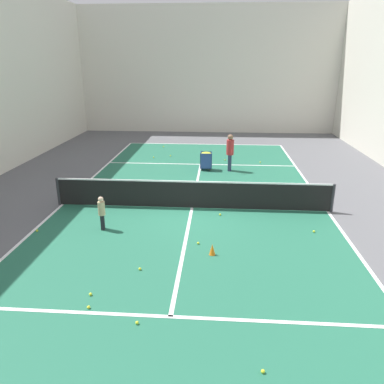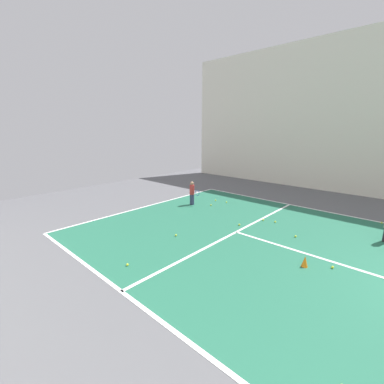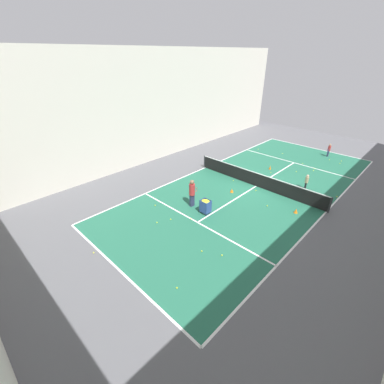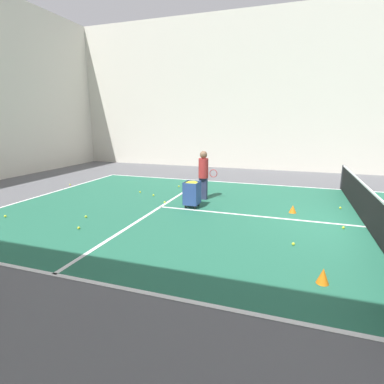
% 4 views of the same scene
% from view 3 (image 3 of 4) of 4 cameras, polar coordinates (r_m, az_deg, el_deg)
% --- Properties ---
extents(ground_plane, '(34.30, 34.30, 0.00)m').
position_cam_3_polar(ground_plane, '(18.32, 14.03, 1.25)').
color(ground_plane, '#5B5B60').
extents(court_playing_area, '(9.37, 21.70, 0.00)m').
position_cam_3_polar(court_playing_area, '(18.32, 14.03, 1.25)').
color(court_playing_area, '#23664C').
rests_on(court_playing_area, ground).
extents(line_baseline_near, '(9.37, 0.10, 0.00)m').
position_cam_3_polar(line_baseline_near, '(27.69, 25.92, 8.62)').
color(line_baseline_near, white).
rests_on(line_baseline_near, ground).
extents(line_baseline_far, '(9.37, 0.10, 0.00)m').
position_cam_3_polar(line_baseline_far, '(11.82, -15.79, -16.43)').
color(line_baseline_far, white).
rests_on(line_baseline_far, ground).
extents(line_sideline_left, '(0.10, 21.70, 0.00)m').
position_cam_3_polar(line_sideline_left, '(16.88, 27.66, -3.93)').
color(line_sideline_left, white).
rests_on(line_sideline_left, ground).
extents(line_sideline_right, '(0.10, 21.70, 0.00)m').
position_cam_3_polar(line_sideline_right, '(20.74, 2.96, 5.43)').
color(line_sideline_right, white).
rests_on(line_sideline_right, ground).
extents(line_service_near, '(9.37, 0.10, 0.00)m').
position_cam_3_polar(line_service_near, '(23.32, 21.72, 6.07)').
color(line_service_near, white).
rests_on(line_service_near, ground).
extents(line_service_far, '(9.37, 0.10, 0.00)m').
position_cam_3_polar(line_service_far, '(14.10, 1.24, -6.75)').
color(line_service_far, white).
rests_on(line_service_far, ground).
extents(line_centre_service, '(0.10, 11.93, 0.00)m').
position_cam_3_polar(line_centre_service, '(18.32, 14.04, 1.26)').
color(line_centre_service, white).
rests_on(line_centre_service, ground).
extents(hall_enclosure_right, '(0.15, 30.60, 8.57)m').
position_cam_3_polar(hall_enclosure_right, '(22.51, -5.61, 18.59)').
color(hall_enclosure_right, silver).
rests_on(hall_enclosure_right, ground).
extents(tennis_net, '(9.67, 0.10, 1.00)m').
position_cam_3_polar(tennis_net, '(18.10, 14.23, 2.70)').
color(tennis_net, '#2D2D33').
rests_on(tennis_net, ground).
extents(player_near_baseline, '(0.24, 0.56, 1.15)m').
position_cam_3_polar(player_near_baseline, '(25.83, 28.15, 8.35)').
color(player_near_baseline, '#2D3351').
rests_on(player_near_baseline, ground).
extents(coach_at_net, '(0.35, 0.67, 1.73)m').
position_cam_3_polar(coach_at_net, '(15.04, 0.01, 0.14)').
color(coach_at_net, '#2D3351').
rests_on(coach_at_net, ground).
extents(child_midcourt, '(0.24, 0.24, 1.06)m').
position_cam_3_polar(child_midcourt, '(18.78, 24.12, 2.27)').
color(child_midcourt, black).
rests_on(child_midcourt, ground).
extents(ball_cart, '(0.54, 0.46, 0.87)m').
position_cam_3_polar(ball_cart, '(14.56, 3.02, -2.73)').
color(ball_cart, '#2D478C').
rests_on(ball_cart, ground).
extents(training_cone_0, '(0.17, 0.17, 0.31)m').
position_cam_3_polar(training_cone_0, '(21.28, 16.96, 5.24)').
color(training_cone_0, orange).
rests_on(training_cone_0, ground).
extents(training_cone_1, '(0.22, 0.22, 0.28)m').
position_cam_3_polar(training_cone_1, '(15.97, 22.11, -3.89)').
color(training_cone_1, orange).
rests_on(training_cone_1, ground).
extents(training_cone_2, '(0.22, 0.22, 0.24)m').
position_cam_3_polar(training_cone_2, '(17.17, 8.84, 0.32)').
color(training_cone_2, orange).
rests_on(training_cone_2, ground).
extents(tennis_ball_0, '(0.07, 0.07, 0.07)m').
position_cam_3_polar(tennis_ball_0, '(14.15, -7.79, -6.74)').
color(tennis_ball_0, yellow).
rests_on(tennis_ball_0, ground).
extents(tennis_ball_1, '(0.07, 0.07, 0.07)m').
position_cam_3_polar(tennis_ball_1, '(24.74, 30.01, 5.53)').
color(tennis_ball_1, yellow).
rests_on(tennis_ball_1, ground).
extents(tennis_ball_2, '(0.07, 0.07, 0.07)m').
position_cam_3_polar(tennis_ball_2, '(20.69, 17.13, 4.17)').
color(tennis_ball_2, yellow).
rests_on(tennis_ball_2, ground).
extents(tennis_ball_3, '(0.07, 0.07, 0.07)m').
position_cam_3_polar(tennis_ball_3, '(18.88, 29.50, -0.89)').
color(tennis_ball_3, yellow).
rests_on(tennis_ball_3, ground).
extents(tennis_ball_4, '(0.07, 0.07, 0.07)m').
position_cam_3_polar(tennis_ball_4, '(22.23, 25.38, 4.32)').
color(tennis_ball_4, yellow).
rests_on(tennis_ball_4, ground).
extents(tennis_ball_5, '(0.07, 0.07, 0.07)m').
position_cam_3_polar(tennis_ball_5, '(19.22, 12.49, 2.89)').
color(tennis_ball_5, yellow).
rests_on(tennis_ball_5, ground).
extents(tennis_ball_6, '(0.07, 0.07, 0.07)m').
position_cam_3_polar(tennis_ball_6, '(22.66, 25.53, 4.73)').
color(tennis_ball_6, yellow).
rests_on(tennis_ball_6, ground).
extents(tennis_ball_7, '(0.07, 0.07, 0.07)m').
position_cam_3_polar(tennis_ball_7, '(14.31, -0.24, -6.00)').
color(tennis_ball_7, yellow).
rests_on(tennis_ball_7, ground).
extents(tennis_ball_8, '(0.07, 0.07, 0.07)m').
position_cam_3_polar(tennis_ball_8, '(25.06, 19.46, 8.07)').
color(tennis_ball_8, yellow).
rests_on(tennis_ball_8, ground).
extents(tennis_ball_9, '(0.07, 0.07, 0.07)m').
position_cam_3_polar(tennis_ball_9, '(17.68, 14.03, 0.34)').
color(tennis_ball_9, yellow).
rests_on(tennis_ball_9, ground).
extents(tennis_ball_10, '(0.07, 0.07, 0.07)m').
position_cam_3_polar(tennis_ball_10, '(25.18, 28.23, 6.34)').
color(tennis_ball_10, yellow).
rests_on(tennis_ball_10, ground).
extents(tennis_ball_11, '(0.07, 0.07, 0.07)m').
position_cam_3_polar(tennis_ball_11, '(10.77, -3.37, -20.50)').
color(tennis_ball_11, yellow).
rests_on(tennis_ball_11, ground).
extents(tennis_ball_12, '(0.07, 0.07, 0.07)m').
position_cam_3_polar(tennis_ball_12, '(12.11, 6.68, -13.77)').
color(tennis_ball_12, yellow).
rests_on(tennis_ball_12, ground).
extents(tennis_ball_13, '(0.07, 0.07, 0.07)m').
position_cam_3_polar(tennis_ball_13, '(12.98, -21.02, -12.48)').
color(tennis_ball_13, yellow).
rests_on(tennis_ball_13, ground).
extents(tennis_ball_14, '(0.07, 0.07, 0.07)m').
position_cam_3_polar(tennis_ball_14, '(15.67, -8.18, -2.95)').
color(tennis_ball_14, yellow).
rests_on(tennis_ball_14, ground).
extents(tennis_ball_15, '(0.07, 0.07, 0.07)m').
position_cam_3_polar(tennis_ball_15, '(16.12, 16.37, -2.95)').
color(tennis_ball_15, yellow).
rests_on(tennis_ball_15, ground).
extents(tennis_ball_16, '(0.07, 0.07, 0.07)m').
position_cam_3_polar(tennis_ball_16, '(14.32, -4.74, -6.06)').
color(tennis_ball_16, yellow).
rests_on(tennis_ball_16, ground).
extents(tennis_ball_17, '(0.07, 0.07, 0.07)m').
position_cam_3_polar(tennis_ball_17, '(12.25, 2.19, -12.98)').
color(tennis_ball_17, yellow).
rests_on(tennis_ball_17, ground).
extents(tennis_ball_18, '(0.07, 0.07, 0.07)m').
position_cam_3_polar(tennis_ball_18, '(25.61, 14.50, 9.22)').
color(tennis_ball_18, yellow).
rests_on(tennis_ball_18, ground).
extents(tennis_ball_19, '(0.07, 0.07, 0.07)m').
position_cam_3_polar(tennis_ball_19, '(23.34, 23.39, 5.85)').
color(tennis_ball_19, yellow).
rests_on(tennis_ball_19, ground).
extents(tennis_ball_20, '(0.07, 0.07, 0.07)m').
position_cam_3_polar(tennis_ball_20, '(21.48, 7.78, 6.14)').
color(tennis_ball_20, yellow).
rests_on(tennis_ball_20, ground).
extents(tennis_ball_21, '(0.07, 0.07, 0.07)m').
position_cam_3_polar(tennis_ball_21, '(21.48, 22.19, 4.19)').
color(tennis_ball_21, yellow).
rests_on(tennis_ball_21, ground).
extents(tennis_ball_22, '(0.07, 0.07, 0.07)m').
position_cam_3_polar(tennis_ball_22, '(25.34, 30.23, 5.96)').
color(tennis_ball_22, yellow).
rests_on(tennis_ball_22, ground).
extents(tennis_ball_23, '(0.07, 0.07, 0.07)m').
position_cam_3_polar(tennis_ball_23, '(18.73, 9.17, 2.53)').
color(tennis_ball_23, yellow).
rests_on(tennis_ball_23, ground).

